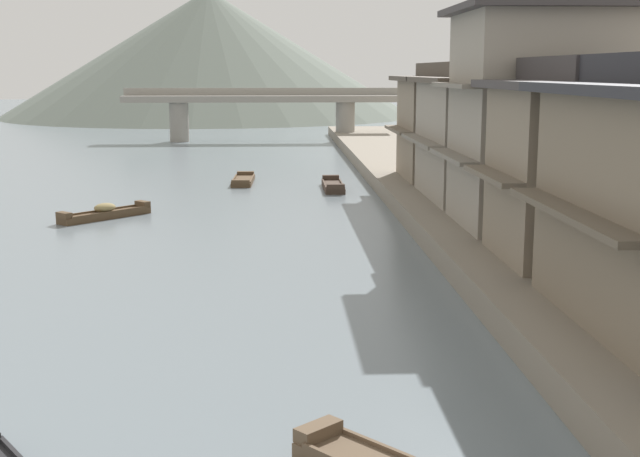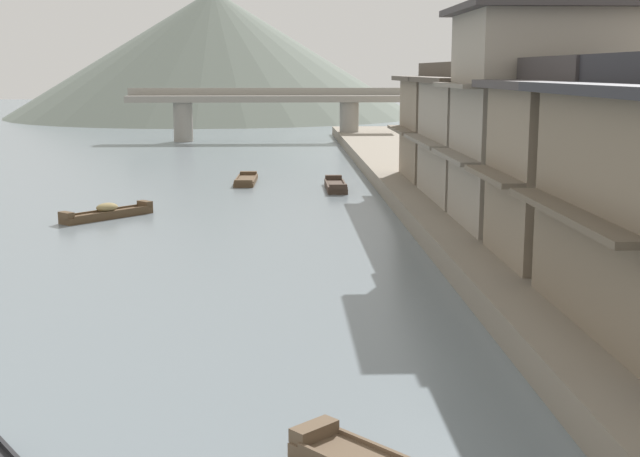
{
  "view_description": "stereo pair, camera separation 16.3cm",
  "coord_description": "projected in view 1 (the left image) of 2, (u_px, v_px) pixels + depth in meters",
  "views": [
    {
      "loc": [
        1.35,
        -4.34,
        6.55
      ],
      "look_at": [
        2.61,
        20.55,
        1.93
      ],
      "focal_mm": 47.78,
      "sensor_mm": 36.0,
      "label": 1
    },
    {
      "loc": [
        1.52,
        -4.35,
        6.55
      ],
      "look_at": [
        2.61,
        20.55,
        1.93
      ],
      "focal_mm": 47.78,
      "sensor_mm": 36.0,
      "label": 2
    }
  ],
  "objects": [
    {
      "name": "stone_bridge",
      "position": [
        262.0,
        106.0,
        80.03
      ],
      "size": [
        26.08,
        2.4,
        4.96
      ],
      "color": "gray",
      "rests_on": "ground"
    },
    {
      "name": "house_waterfront_tall",
      "position": [
        588.0,
        162.0,
        25.76
      ],
      "size": [
        6.34,
        5.7,
        6.14
      ],
      "color": "gray",
      "rests_on": "riverbank_right"
    },
    {
      "name": "hill_far_west",
      "position": [
        209.0,
        53.0,
        124.9
      ],
      "size": [
        60.05,
        60.05,
        18.16
      ],
      "primitive_type": "cone",
      "color": "slate",
      "rests_on": "ground"
    },
    {
      "name": "house_waterfront_end",
      "position": [
        455.0,
        122.0,
        45.72
      ],
      "size": [
        6.64,
        6.86,
        6.14
      ],
      "color": "gray",
      "rests_on": "riverbank_right"
    },
    {
      "name": "house_waterfront_far",
      "position": [
        489.0,
        132.0,
        38.46
      ],
      "size": [
        6.62,
        8.36,
        6.14
      ],
      "color": "gray",
      "rests_on": "riverbank_right"
    },
    {
      "name": "boat_moored_nearest",
      "position": [
        333.0,
        186.0,
        47.76
      ],
      "size": [
        1.09,
        4.39,
        0.56
      ],
      "color": "#423328",
      "rests_on": "ground"
    },
    {
      "name": "riverbank_right",
      "position": [
        622.0,
        220.0,
        35.55
      ],
      "size": [
        18.0,
        110.0,
        0.83
      ],
      "primitive_type": "cube",
      "color": "gray",
      "rests_on": "ground"
    },
    {
      "name": "boat_moored_second",
      "position": [
        105.0,
        213.0,
        38.3
      ],
      "size": [
        3.7,
        3.88,
        0.7
      ],
      "color": "brown",
      "rests_on": "ground"
    },
    {
      "name": "house_waterfront_narrow",
      "position": [
        536.0,
        110.0,
        31.3
      ],
      "size": [
        6.57,
        6.54,
        8.74
      ],
      "color": "gray",
      "rests_on": "riverbank_right"
    },
    {
      "name": "boat_moored_third",
      "position": [
        243.0,
        180.0,
        50.53
      ],
      "size": [
        1.29,
        4.54,
        0.44
      ],
      "color": "brown",
      "rests_on": "ground"
    }
  ]
}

